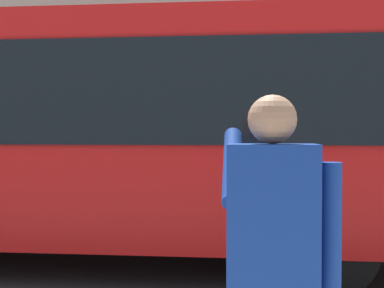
# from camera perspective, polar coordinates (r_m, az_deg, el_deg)

# --- Properties ---
(ground_plane) EXTENTS (60.00, 60.00, 0.00)m
(ground_plane) POSITION_cam_1_polar(r_m,az_deg,el_deg) (6.80, 6.38, -12.92)
(ground_plane) COLOR #2B2B2D
(red_bus) EXTENTS (9.05, 2.54, 3.08)m
(red_bus) POSITION_cam_1_polar(r_m,az_deg,el_deg) (6.56, -13.19, 1.38)
(red_bus) COLOR red
(red_bus) RESTS_ON ground_plane
(pedestrian_photographer) EXTENTS (0.53, 0.52, 1.70)m
(pedestrian_photographer) POSITION_cam_1_polar(r_m,az_deg,el_deg) (2.29, 9.33, -12.33)
(pedestrian_photographer) COLOR #2D2D33
(pedestrian_photographer) RESTS_ON sidewalk_curb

